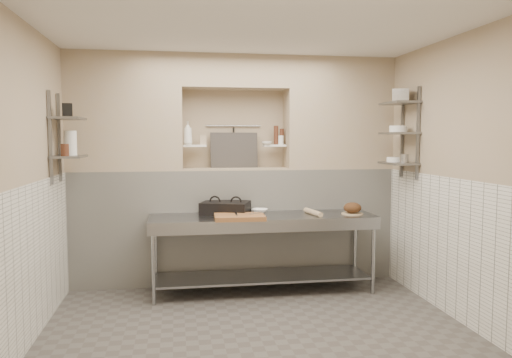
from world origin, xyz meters
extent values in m
cube|color=#46413E|center=(0.00, 0.00, -0.05)|extent=(4.00, 3.90, 0.10)
cube|color=silver|center=(0.00, 0.00, 2.85)|extent=(4.00, 3.90, 0.10)
cube|color=gray|center=(-2.05, 0.00, 1.40)|extent=(0.10, 3.90, 2.80)
cube|color=gray|center=(2.05, 0.00, 1.40)|extent=(0.10, 3.90, 2.80)
cube|color=gray|center=(0.00, 2.00, 1.40)|extent=(4.00, 0.10, 2.80)
cube|color=gray|center=(0.00, -2.00, 1.40)|extent=(4.00, 0.10, 2.80)
cube|color=white|center=(0.00, 1.75, 0.70)|extent=(4.00, 0.40, 1.40)
cube|color=gray|center=(0.00, 1.75, 1.41)|extent=(1.30, 0.40, 0.02)
cube|color=gray|center=(-1.33, 1.75, 2.10)|extent=(1.35, 0.40, 1.40)
cube|color=gray|center=(1.33, 1.75, 2.10)|extent=(1.35, 0.40, 1.40)
cube|color=gray|center=(0.00, 1.75, 2.60)|extent=(1.30, 0.40, 0.40)
cube|color=white|center=(-1.99, 0.00, 0.70)|extent=(0.02, 3.90, 1.40)
cube|color=white|center=(1.99, 0.00, 0.70)|extent=(0.02, 3.90, 1.40)
cube|color=white|center=(-0.50, 1.75, 1.70)|extent=(0.28, 0.16, 0.02)
cube|color=white|center=(0.50, 1.75, 1.70)|extent=(0.28, 0.16, 0.02)
cylinder|color=gray|center=(0.00, 1.92, 1.95)|extent=(0.70, 0.02, 0.02)
cylinder|color=black|center=(0.00, 1.90, 1.78)|extent=(0.02, 0.02, 0.30)
cube|color=#383330|center=(0.00, 1.85, 1.64)|extent=(0.60, 0.08, 0.45)
cube|color=slate|center=(-1.98, 1.25, 1.80)|extent=(0.03, 0.03, 0.95)
cube|color=slate|center=(-1.98, 0.85, 1.80)|extent=(0.03, 0.03, 0.95)
cube|color=slate|center=(-1.84, 1.05, 1.60)|extent=(0.30, 0.50, 0.02)
cube|color=slate|center=(-1.84, 1.05, 2.00)|extent=(0.30, 0.50, 0.03)
cube|color=slate|center=(1.98, 1.25, 1.85)|extent=(0.03, 0.03, 1.05)
cube|color=slate|center=(1.98, 0.85, 1.85)|extent=(0.03, 0.03, 1.05)
cube|color=slate|center=(1.84, 1.05, 1.50)|extent=(0.30, 0.50, 0.02)
cube|color=slate|center=(1.84, 1.05, 1.85)|extent=(0.30, 0.50, 0.02)
cube|color=slate|center=(1.84, 1.05, 2.20)|extent=(0.30, 0.50, 0.03)
cube|color=gray|center=(0.26, 1.20, 0.88)|extent=(2.60, 0.70, 0.04)
cube|color=gray|center=(0.26, 1.20, 0.18)|extent=(2.45, 0.60, 0.03)
cube|color=gray|center=(0.26, 0.87, 0.82)|extent=(2.60, 0.02, 0.12)
cylinder|color=gray|center=(-0.98, 0.91, 0.43)|extent=(0.04, 0.04, 0.86)
cylinder|color=gray|center=(-0.98, 1.49, 0.43)|extent=(0.04, 0.04, 0.86)
cylinder|color=gray|center=(1.50, 0.91, 0.43)|extent=(0.04, 0.04, 0.86)
cylinder|color=gray|center=(1.50, 1.49, 0.43)|extent=(0.04, 0.04, 0.86)
cube|color=black|center=(-0.16, 1.36, 0.95)|extent=(0.64, 0.55, 0.10)
cube|color=black|center=(-0.16, 1.36, 1.02)|extent=(0.64, 0.55, 0.05)
cube|color=brown|center=(-0.04, 0.97, 0.92)|extent=(0.56, 0.41, 0.05)
cube|color=gray|center=(0.17, 1.06, 0.95)|extent=(0.22, 0.15, 0.01)
cylinder|color=gray|center=(-0.08, 0.99, 0.96)|extent=(0.04, 0.24, 0.02)
imported|color=white|center=(0.26, 1.42, 0.92)|extent=(0.25, 0.25, 0.05)
cylinder|color=tan|center=(0.84, 1.14, 0.93)|extent=(0.13, 0.41, 0.06)
cylinder|color=tan|center=(1.31, 1.12, 0.91)|extent=(0.25, 0.25, 0.01)
ellipsoid|color=#4C2D19|center=(1.31, 1.12, 0.98)|extent=(0.21, 0.21, 0.13)
imported|color=white|center=(-0.58, 1.70, 1.85)|extent=(0.12, 0.12, 0.28)
cube|color=gray|center=(-0.40, 1.78, 1.77)|extent=(0.08, 0.08, 0.12)
imported|color=white|center=(0.39, 1.69, 1.73)|extent=(0.16, 0.16, 0.04)
cylinder|color=#472518|center=(0.60, 1.78, 1.81)|extent=(0.05, 0.05, 0.20)
cylinder|color=#472518|center=(0.53, 1.79, 1.83)|extent=(0.06, 0.06, 0.24)
cylinder|color=white|center=(0.59, 1.75, 1.77)|extent=(0.07, 0.07, 0.11)
cylinder|color=white|center=(-1.84, 1.14, 1.74)|extent=(0.13, 0.13, 0.26)
cylinder|color=#472518|center=(-1.84, 0.85, 1.67)|extent=(0.08, 0.08, 0.12)
cube|color=black|center=(-1.84, 1.03, 2.08)|extent=(0.12, 0.12, 0.14)
cylinder|color=white|center=(1.84, 1.15, 1.54)|extent=(0.19, 0.19, 0.06)
cylinder|color=gray|center=(1.84, 0.90, 1.56)|extent=(0.10, 0.10, 0.10)
cylinder|color=white|center=(1.84, 1.07, 1.90)|extent=(0.21, 0.21, 0.08)
cube|color=gray|center=(1.84, 1.03, 2.28)|extent=(0.26, 0.28, 0.14)
camera|label=1|loc=(-0.74, -4.44, 1.80)|focal=35.00mm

